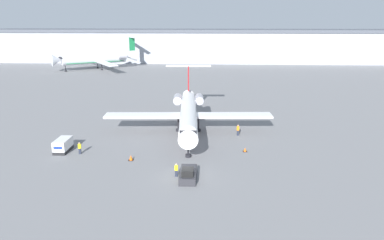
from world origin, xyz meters
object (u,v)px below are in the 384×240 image
(luggage_cart, at_px, (63,145))
(traffic_cone_right, at_px, (245,150))
(worker_on_apron, at_px, (80,148))
(pushback_tug, at_px, (188,174))
(worker_near_tug, at_px, (176,170))
(airplane_parked_far_left, at_px, (97,58))
(worker_by_wing, at_px, (238,130))
(traffic_cone_left, at_px, (131,158))
(airplane_main, at_px, (188,112))

(luggage_cart, bearing_deg, traffic_cone_right, 2.68)
(worker_on_apron, distance_m, traffic_cone_right, 23.50)
(pushback_tug, distance_m, luggage_cart, 20.43)
(worker_near_tug, distance_m, airplane_parked_far_left, 101.64)
(worker_on_apron, bearing_deg, worker_by_wing, 22.97)
(worker_near_tug, bearing_deg, worker_by_wing, 62.94)
(worker_on_apron, relative_size, traffic_cone_right, 2.91)
(traffic_cone_right, height_order, airplane_parked_far_left, airplane_parked_far_left)
(traffic_cone_right, distance_m, airplane_parked_far_left, 97.27)
(worker_near_tug, bearing_deg, traffic_cone_right, 45.35)
(luggage_cart, xyz_separation_m, traffic_cone_left, (10.47, -2.97, -0.57))
(pushback_tug, relative_size, traffic_cone_left, 6.25)
(luggage_cart, height_order, worker_near_tug, luggage_cart)
(worker_by_wing, relative_size, airplane_parked_far_left, 0.06)
(worker_near_tug, height_order, traffic_cone_right, worker_near_tug)
(worker_by_wing, distance_m, traffic_cone_left, 19.16)
(worker_by_wing, bearing_deg, pushback_tug, -112.23)
(airplane_main, xyz_separation_m, worker_by_wing, (8.17, -1.46, -2.55))
(worker_on_apron, distance_m, traffic_cone_left, 7.98)
(pushback_tug, xyz_separation_m, luggage_cart, (-18.57, 8.52, 0.34))
(traffic_cone_left, relative_size, airplane_parked_far_left, 0.02)
(traffic_cone_right, bearing_deg, luggage_cart, -177.32)
(luggage_cart, bearing_deg, airplane_parked_far_left, 103.67)
(airplane_main, distance_m, worker_near_tug, 18.35)
(traffic_cone_left, bearing_deg, pushback_tug, -34.39)
(airplane_main, bearing_deg, pushback_tug, -86.57)
(pushback_tug, bearing_deg, worker_by_wing, 67.77)
(traffic_cone_right, bearing_deg, worker_by_wing, 94.13)
(airplane_main, bearing_deg, traffic_cone_left, -117.91)
(worker_near_tug, distance_m, worker_on_apron, 15.94)
(airplane_main, relative_size, luggage_cart, 7.80)
(pushback_tug, distance_m, worker_by_wing, 18.64)
(pushback_tug, relative_size, worker_near_tug, 2.80)
(pushback_tug, relative_size, worker_by_wing, 2.53)
(worker_by_wing, bearing_deg, worker_on_apron, -157.03)
(traffic_cone_left, relative_size, traffic_cone_right, 1.26)
(luggage_cart, relative_size, worker_near_tug, 2.16)
(airplane_main, bearing_deg, luggage_cart, -149.69)
(traffic_cone_left, height_order, traffic_cone_right, traffic_cone_left)
(traffic_cone_left, bearing_deg, traffic_cone_right, 14.98)
(worker_by_wing, height_order, airplane_parked_far_left, airplane_parked_far_left)
(airplane_main, distance_m, traffic_cone_left, 15.24)
(traffic_cone_right, relative_size, airplane_parked_far_left, 0.02)
(worker_near_tug, distance_m, worker_by_wing, 18.74)
(worker_on_apron, distance_m, airplane_parked_far_left, 90.41)
(luggage_cart, xyz_separation_m, worker_on_apron, (2.77, -0.95, -0.02))
(airplane_main, height_order, pushback_tug, airplane_main)
(traffic_cone_right, xyz_separation_m, airplane_parked_far_left, (-47.14, 85.00, 3.86))
(luggage_cart, bearing_deg, worker_near_tug, -24.95)
(airplane_main, relative_size, worker_by_wing, 15.22)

